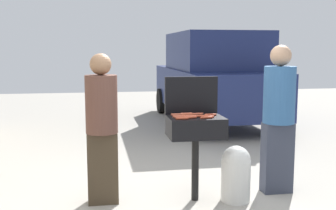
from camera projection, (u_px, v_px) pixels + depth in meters
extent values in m
plane|color=#9E998E|center=(179.00, 208.00, 4.30)|extent=(24.00, 24.00, 0.00)
cylinder|color=black|center=(195.00, 169.00, 4.50)|extent=(0.08, 0.08, 0.71)
cube|color=black|center=(196.00, 127.00, 4.43)|extent=(0.60, 0.44, 0.22)
cube|color=black|center=(191.00, 95.00, 4.61)|extent=(0.60, 0.05, 0.42)
cylinder|color=#C6593D|center=(177.00, 115.00, 4.49)|extent=(0.13, 0.04, 0.03)
cylinder|color=#C6593D|center=(191.00, 116.00, 4.37)|extent=(0.13, 0.04, 0.03)
cylinder|color=#AD4228|center=(190.00, 117.00, 4.30)|extent=(0.13, 0.04, 0.03)
cylinder|color=#AD4228|center=(187.00, 115.00, 4.47)|extent=(0.13, 0.03, 0.03)
cylinder|color=#AD4228|center=(210.00, 115.00, 4.48)|extent=(0.13, 0.03, 0.03)
cylinder|color=#AD4228|center=(182.00, 118.00, 4.24)|extent=(0.13, 0.03, 0.03)
cylinder|color=#AD4228|center=(208.00, 117.00, 4.35)|extent=(0.13, 0.04, 0.03)
cylinder|color=#C6593D|center=(186.00, 114.00, 4.54)|extent=(0.13, 0.03, 0.03)
cylinder|color=#AD4228|center=(202.00, 116.00, 4.39)|extent=(0.13, 0.03, 0.03)
cylinder|color=#AD4228|center=(206.00, 117.00, 4.30)|extent=(0.13, 0.04, 0.03)
cylinder|color=#B74C33|center=(181.00, 117.00, 4.33)|extent=(0.13, 0.03, 0.03)
cylinder|color=#B74C33|center=(179.00, 116.00, 4.37)|extent=(0.13, 0.03, 0.03)
cylinder|color=#B74C33|center=(197.00, 114.00, 4.53)|extent=(0.13, 0.04, 0.03)
cylinder|color=silver|center=(236.00, 180.00, 4.49)|extent=(0.32, 0.32, 0.46)
sphere|color=silver|center=(236.00, 160.00, 4.46)|extent=(0.31, 0.31, 0.31)
cube|color=#3F3323|center=(103.00, 168.00, 4.41)|extent=(0.32, 0.18, 0.78)
cylinder|color=brown|center=(101.00, 104.00, 4.32)|extent=(0.34, 0.34, 0.61)
sphere|color=#936B4C|center=(101.00, 64.00, 4.26)|extent=(0.23, 0.23, 0.23)
cube|color=#333847|center=(277.00, 158.00, 4.75)|extent=(0.34, 0.19, 0.82)
cylinder|color=#2D598C|center=(279.00, 95.00, 4.65)|extent=(0.36, 0.36, 0.65)
sphere|color=tan|center=(281.00, 56.00, 4.59)|extent=(0.24, 0.24, 0.24)
cube|color=navy|center=(212.00, 88.00, 9.34)|extent=(1.95, 4.42, 0.90)
cube|color=navy|center=(215.00, 51.00, 9.03)|extent=(1.79, 2.62, 0.80)
cylinder|color=black|center=(278.00, 118.00, 8.06)|extent=(0.23, 0.64, 0.64)
cylinder|color=black|center=(189.00, 121.00, 7.74)|extent=(0.23, 0.64, 0.64)
cylinder|color=black|center=(228.00, 99.00, 11.06)|extent=(0.23, 0.64, 0.64)
cylinder|color=black|center=(162.00, 101.00, 10.74)|extent=(0.23, 0.64, 0.64)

